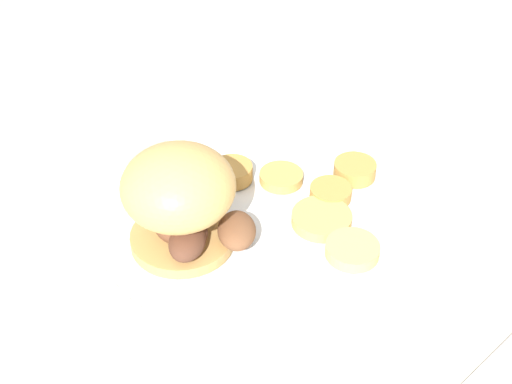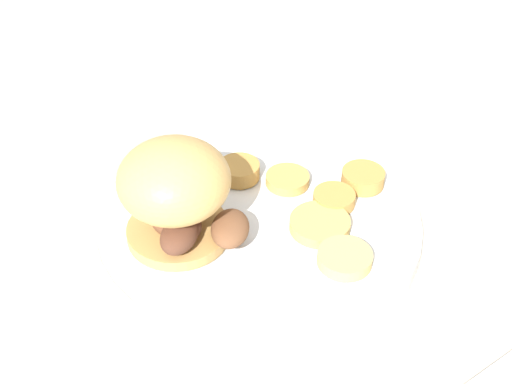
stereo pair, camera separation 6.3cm
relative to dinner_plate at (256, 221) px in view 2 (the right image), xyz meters
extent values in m
plane|color=#B2A899|center=(0.00, 0.00, -0.01)|extent=(4.00, 4.00, 0.00)
cylinder|color=white|center=(0.00, 0.00, 0.00)|extent=(0.30, 0.30, 0.02)
torus|color=white|center=(0.00, 0.00, 0.01)|extent=(0.30, 0.30, 0.01)
cylinder|color=tan|center=(-0.05, -0.05, 0.01)|extent=(0.09, 0.09, 0.01)
ellipsoid|color=brown|center=(-0.06, -0.06, 0.03)|extent=(0.04, 0.04, 0.02)
ellipsoid|color=#563323|center=(-0.04, -0.07, 0.03)|extent=(0.03, 0.05, 0.02)
ellipsoid|color=#563323|center=(-0.05, -0.05, 0.03)|extent=(0.06, 0.05, 0.02)
ellipsoid|color=brown|center=(-0.01, -0.05, 0.03)|extent=(0.04, 0.05, 0.02)
ellipsoid|color=brown|center=(-0.05, -0.01, 0.03)|extent=(0.04, 0.04, 0.01)
ellipsoid|color=brown|center=(-0.07, -0.04, 0.03)|extent=(0.06, 0.06, 0.02)
ellipsoid|color=tan|center=(-0.05, -0.05, 0.07)|extent=(0.09, 0.09, 0.06)
cylinder|color=tan|center=(0.06, 0.00, 0.01)|extent=(0.05, 0.05, 0.01)
cylinder|color=#DBB766|center=(0.09, -0.03, 0.01)|extent=(0.05, 0.05, 0.01)
cylinder|color=#BC8942|center=(0.08, 0.07, 0.02)|extent=(0.04, 0.04, 0.01)
cylinder|color=#BC8942|center=(-0.03, 0.04, 0.02)|extent=(0.04, 0.04, 0.02)
cylinder|color=#BC8942|center=(0.06, 0.04, 0.02)|extent=(0.04, 0.04, 0.01)
cylinder|color=tan|center=(0.01, 0.05, 0.01)|extent=(0.04, 0.04, 0.01)
camera|label=1|loc=(0.10, -0.47, 0.43)|focal=50.00mm
camera|label=2|loc=(0.16, -0.46, 0.43)|focal=50.00mm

